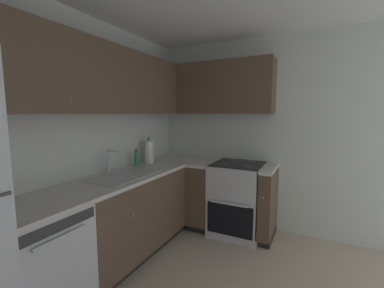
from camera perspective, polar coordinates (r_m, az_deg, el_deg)
wall_back at (r=2.60m, az=-26.11°, el=0.01°), size 3.53×0.05×2.46m
wall_right at (r=3.35m, az=17.84°, el=1.79°), size 0.05×3.17×2.46m
dishwasher at (r=2.27m, az=-32.34°, el=-22.80°), size 0.60×0.63×0.85m
lower_cabinets_back at (r=2.85m, az=-14.20°, el=-15.61°), size 1.40×0.62×0.85m
countertop_back at (r=2.71m, az=-14.46°, el=-7.03°), size 2.60×0.60×0.03m
lower_cabinets_right at (r=3.33m, az=7.62°, el=-12.10°), size 0.62×1.04×0.85m
countertop_right at (r=3.21m, az=7.73°, el=-4.69°), size 0.60×1.04×0.03m
oven_range at (r=3.29m, az=10.39°, el=-11.98°), size 0.68×0.62×1.04m
upper_cabinets_back at (r=2.63m, az=-19.85°, el=13.65°), size 2.28×0.34×0.66m
upper_cabinets_right at (r=3.37m, az=4.71°, el=12.48°), size 0.32×1.56×0.66m
sink at (r=2.65m, az=-14.93°, el=-7.88°), size 0.71×0.40×0.10m
faucet at (r=2.75m, az=-18.28°, el=-3.40°), size 0.07×0.16×0.25m
soap_bottle at (r=3.08m, az=-12.56°, el=-3.21°), size 0.05×0.05×0.21m
paper_towel_roll at (r=3.23m, az=-9.76°, el=-1.77°), size 0.11×0.11×0.34m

